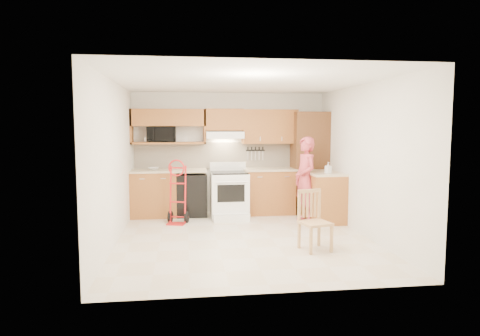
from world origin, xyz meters
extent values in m
cube|color=beige|center=(0.00, 0.00, -0.01)|extent=(4.00, 4.50, 0.02)
cube|color=white|center=(0.00, 0.00, 2.51)|extent=(4.00, 4.50, 0.02)
cube|color=white|center=(0.00, 2.26, 1.25)|extent=(4.00, 0.02, 2.50)
cube|color=white|center=(0.00, -2.26, 1.25)|extent=(4.00, 0.02, 2.50)
cube|color=white|center=(-2.01, 0.00, 1.25)|extent=(0.02, 4.50, 2.50)
cube|color=white|center=(2.01, 0.00, 1.25)|extent=(0.02, 4.50, 2.50)
cube|color=beige|center=(0.00, 2.23, 1.20)|extent=(3.92, 0.03, 0.55)
cube|color=brown|center=(-1.55, 1.95, 0.45)|extent=(0.90, 0.60, 0.90)
cube|color=black|center=(-0.80, 1.95, 0.42)|extent=(0.60, 0.60, 0.85)
cube|color=brown|center=(0.83, 1.95, 0.45)|extent=(1.14, 0.60, 0.90)
cube|color=#C5B28D|center=(-1.25, 1.95, 0.92)|extent=(1.50, 0.63, 0.04)
cube|color=#C5B28D|center=(0.83, 1.95, 0.92)|extent=(1.14, 0.63, 0.04)
cube|color=brown|center=(1.70, 1.15, 0.45)|extent=(0.60, 1.00, 0.90)
cube|color=#C5B28D|center=(1.70, 1.15, 0.92)|extent=(0.63, 1.00, 0.04)
cube|color=brown|center=(1.65, 1.95, 1.05)|extent=(0.70, 0.60, 2.10)
cube|color=brown|center=(-1.25, 2.08, 1.98)|extent=(1.50, 0.33, 0.34)
cube|color=brown|center=(-1.25, 2.08, 1.47)|extent=(1.50, 0.33, 0.04)
cube|color=brown|center=(-0.12, 2.08, 1.94)|extent=(0.76, 0.33, 0.44)
cube|color=brown|center=(0.83, 2.08, 1.80)|extent=(1.14, 0.33, 0.70)
cube|color=white|center=(-0.12, 2.02, 1.63)|extent=(0.76, 0.46, 0.14)
imported|color=black|center=(-1.39, 2.08, 1.65)|extent=(0.57, 0.39, 0.31)
imported|color=#BC414B|center=(1.32, 1.11, 0.81)|extent=(0.48, 0.65, 1.61)
imported|color=white|center=(1.70, 0.91, 1.04)|extent=(0.12, 0.12, 0.21)
imported|color=white|center=(-1.55, 1.95, 0.97)|extent=(0.23, 0.23, 0.05)
camera|label=1|loc=(-0.93, -6.61, 1.81)|focal=31.72mm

